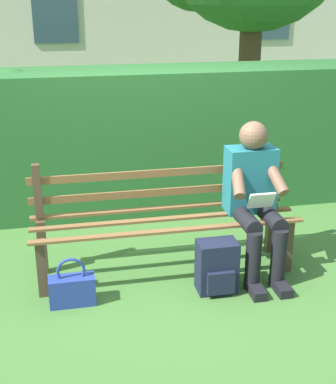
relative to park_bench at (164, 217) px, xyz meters
name	(u,v)px	position (x,y,z in m)	size (l,w,h in m)	color
ground	(165,271)	(0.00, 0.07, -0.45)	(60.00, 60.00, 0.00)	#3D6B2D
park_bench	(164,217)	(0.00, 0.00, 0.00)	(2.07, 0.51, 0.89)	#4C3828
person_seated	(255,195)	(-0.68, 0.17, 0.19)	(0.44, 0.73, 1.19)	#1E6672
hedge_backdrop	(184,134)	(-0.50, -1.42, 0.29)	(6.58, 0.87, 1.55)	#265B28
backpack	(217,267)	(-0.32, 0.44, -0.25)	(0.29, 0.26, 0.40)	#191E33
handbag	(72,289)	(0.75, 0.41, -0.33)	(0.33, 0.14, 0.37)	navy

